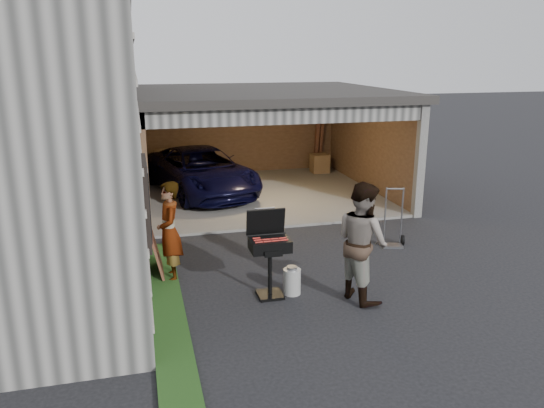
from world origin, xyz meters
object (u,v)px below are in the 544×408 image
at_px(bbq_grill, 269,247).
at_px(hand_truck, 393,235).
at_px(man, 362,241).
at_px(propane_tank, 292,281).
at_px(woman, 169,232).
at_px(minivan, 201,173).
at_px(plywood_panel, 156,250).

height_order(bbq_grill, hand_truck, bbq_grill).
relative_size(man, propane_tank, 4.47).
distance_m(bbq_grill, hand_truck, 3.49).
xyz_separation_m(woman, bbq_grill, (1.50, -1.04, -0.04)).
bearing_deg(bbq_grill, minivan, 92.30).
height_order(minivan, plywood_panel, minivan).
bearing_deg(propane_tank, man, -21.56).
bearing_deg(propane_tank, plywood_panel, 147.96).
xyz_separation_m(propane_tank, hand_truck, (2.65, 1.67, 0.02)).
bearing_deg(hand_truck, plywood_panel, -158.93).
distance_m(propane_tank, plywood_panel, 2.51).
distance_m(woman, plywood_panel, 0.53).
height_order(man, plywood_panel, man).
xyz_separation_m(minivan, bbq_grill, (0.27, -6.66, 0.21)).
height_order(man, propane_tank, man).
bearing_deg(bbq_grill, man, -17.29).
height_order(woman, plywood_panel, woman).
relative_size(minivan, man, 2.34).
xyz_separation_m(minivan, plywood_panel, (-1.47, -5.37, -0.15)).
distance_m(bbq_grill, propane_tank, 0.73).
bearing_deg(bbq_grill, hand_truck, 28.52).
distance_m(minivan, man, 7.30).
bearing_deg(minivan, propane_tank, -98.62).
relative_size(bbq_grill, plywood_panel, 1.47).
bearing_deg(minivan, plywood_panel, -119.43).
relative_size(man, plywood_panel, 2.01).
distance_m(bbq_grill, plywood_panel, 2.20).
bearing_deg(man, propane_tank, 53.80).
height_order(bbq_grill, propane_tank, bbq_grill).
bearing_deg(plywood_panel, propane_tank, -32.04).
bearing_deg(minivan, man, -90.88).
distance_m(propane_tank, hand_truck, 3.13).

